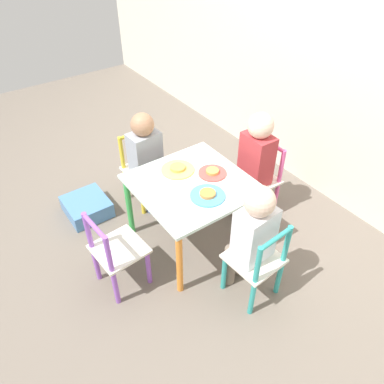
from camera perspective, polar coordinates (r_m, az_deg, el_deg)
ground_plane at (r=2.46m, az=-0.00°, el=-7.09°), size 6.00×6.00×0.00m
kids_table at (r=2.18m, az=-0.00°, el=0.16°), size 0.63×0.63×0.46m
chair_teal at (r=2.02m, az=9.87°, el=-10.59°), size 0.28×0.28×0.51m
chair_yellow at (r=2.63m, az=-7.41°, el=3.40°), size 0.28×0.28×0.51m
chair_pink at (r=2.55m, az=10.05°, el=1.83°), size 0.27×0.27×0.51m
chair_purple at (r=2.08m, az=-11.55°, el=-9.05°), size 0.28×0.28×0.51m
child_right at (r=1.92m, az=9.12°, el=-6.08°), size 0.22×0.21×0.73m
child_left at (r=2.49m, az=-6.93°, el=5.76°), size 0.21×0.21×0.70m
child_back at (r=2.40m, az=9.51°, el=5.10°), size 0.20×0.22×0.76m
plate_right at (r=2.05m, az=2.40°, el=-0.46°), size 0.19×0.19×0.03m
plate_left at (r=2.24m, az=-2.20°, el=3.51°), size 0.20×0.20×0.03m
plate_back at (r=2.21m, az=3.13°, el=2.98°), size 0.17×0.17×0.03m
storage_bin at (r=2.70m, az=-15.72°, el=-2.15°), size 0.30×0.28×0.11m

